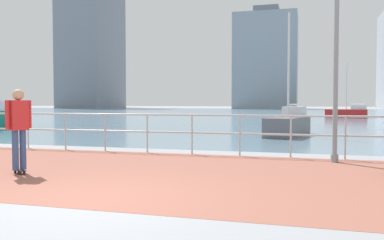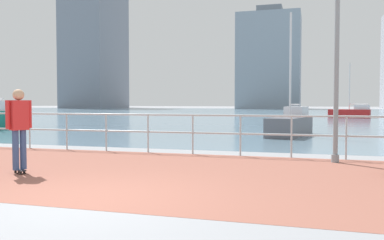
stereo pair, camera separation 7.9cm
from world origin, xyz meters
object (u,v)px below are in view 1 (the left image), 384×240
at_px(lamppost, 337,38).
at_px(sailboat_gray, 348,113).
at_px(sailboat_blue, 289,124).
at_px(skateboarder, 19,123).

distance_m(lamppost, sailboat_gray, 32.19).
relative_size(lamppost, sailboat_blue, 1.01).
height_order(lamppost, sailboat_gray, lamppost).
height_order(sailboat_gray, sailboat_blue, sailboat_blue).
relative_size(sailboat_gray, sailboat_blue, 0.97).
relative_size(skateboarder, sailboat_blue, 0.32).
bearing_deg(sailboat_blue, sailboat_gray, 78.93).
xyz_separation_m(sailboat_gray, sailboat_blue, (-4.60, -23.49, 0.02)).
bearing_deg(lamppost, sailboat_blue, 99.99).
bearing_deg(lamppost, skateboarder, -152.13).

